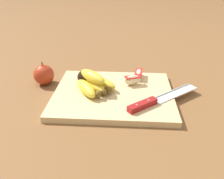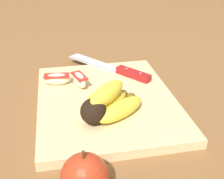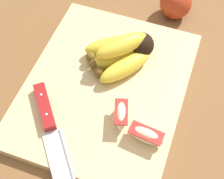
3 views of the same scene
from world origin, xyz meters
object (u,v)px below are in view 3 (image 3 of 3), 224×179
Objects in this scene: banana_bunch at (123,52)px; whole_apple at (176,3)px; apple_wedge_middle at (146,135)px; apple_wedge_near at (121,115)px; chefs_knife at (51,129)px.

banana_bunch is 0.20m from whole_apple.
banana_bunch is 0.18m from apple_wedge_middle.
apple_wedge_near is 0.32m from whole_apple.
whole_apple reaches higher than chefs_knife.
banana_bunch is 0.14m from apple_wedge_near.
apple_wedge_near is at bearing 67.23° from apple_wedge_middle.
whole_apple is at bearing -4.26° from apple_wedge_near.
banana_bunch is 0.21m from chefs_knife.
banana_bunch is 1.78× the size of whole_apple.
apple_wedge_near is 0.91× the size of apple_wedge_middle.
apple_wedge_middle is 0.34m from whole_apple.
chefs_knife is at bearing 160.67° from banana_bunch.
whole_apple reaches higher than apple_wedge_near.
banana_bunch reaches higher than apple_wedge_middle.
banana_bunch is at bearing -19.33° from chefs_knife.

